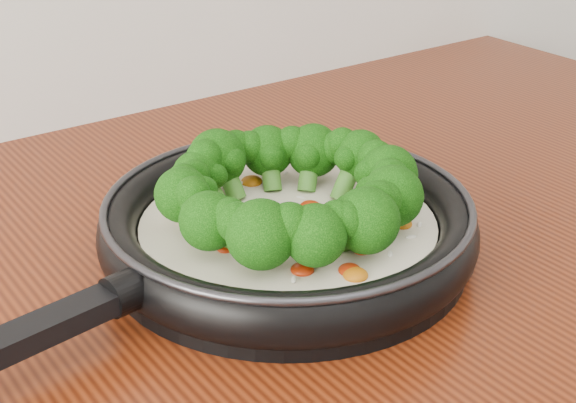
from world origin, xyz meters
TOP-DOWN VIEW (x-y plane):
  - skillet at (0.13, 1.10)m, footprint 0.50×0.35m

SIDE VIEW (x-z plane):
  - skillet at x=0.13m, z-range 0.89..0.98m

